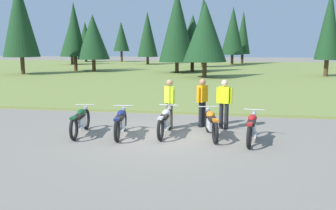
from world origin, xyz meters
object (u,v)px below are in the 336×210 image
at_px(rider_checking_bike, 224,101).
at_px(rider_near_row_end, 169,101).
at_px(motorcycle_navy, 121,122).
at_px(motorcycle_red, 252,127).
at_px(motorcycle_silver, 165,121).
at_px(motorcycle_orange, 211,123).
at_px(motorcycle_british_green, 80,121).
at_px(rider_in_hivis_vest, 202,100).

relative_size(rider_checking_bike, rider_near_row_end, 1.00).
distance_m(motorcycle_navy, motorcycle_red, 3.98).
bearing_deg(motorcycle_silver, rider_near_row_end, 91.11).
xyz_separation_m(motorcycle_red, rider_near_row_end, (-2.66, 1.29, 0.51)).
bearing_deg(motorcycle_orange, motorcycle_silver, 177.52).
bearing_deg(rider_near_row_end, rider_checking_bike, 7.93).
bearing_deg(motorcycle_orange, rider_near_row_end, 146.61).
distance_m(motorcycle_british_green, rider_checking_bike, 4.75).
bearing_deg(rider_in_hivis_vest, rider_checking_bike, -13.63).
relative_size(motorcycle_navy, motorcycle_silver, 1.00).
distance_m(motorcycle_navy, motorcycle_orange, 2.81).
relative_size(motorcycle_british_green, motorcycle_orange, 1.01).
relative_size(motorcycle_red, rider_near_row_end, 1.25).
height_order(motorcycle_orange, rider_in_hivis_vest, rider_in_hivis_vest).
bearing_deg(motorcycle_silver, motorcycle_navy, -165.11).
height_order(motorcycle_orange, motorcycle_red, same).
height_order(motorcycle_navy, motorcycle_red, same).
distance_m(motorcycle_silver, rider_checking_bike, 2.20).
bearing_deg(motorcycle_silver, motorcycle_british_green, -171.40).
bearing_deg(motorcycle_orange, rider_checking_bike, 73.63).
bearing_deg(motorcycle_silver, rider_in_hivis_vest, 51.69).
relative_size(motorcycle_navy, rider_checking_bike, 1.25).
height_order(motorcycle_british_green, rider_checking_bike, rider_checking_bike).
bearing_deg(motorcycle_navy, rider_in_hivis_vest, 35.20).
relative_size(rider_in_hivis_vest, rider_near_row_end, 1.00).
bearing_deg(motorcycle_silver, motorcycle_orange, -2.48).
distance_m(motorcycle_red, rider_near_row_end, 3.00).
xyz_separation_m(rider_in_hivis_vest, rider_near_row_end, (-1.07, -0.43, 0.00)).
bearing_deg(motorcycle_red, motorcycle_british_green, -179.84).
height_order(motorcycle_british_green, motorcycle_navy, same).
xyz_separation_m(rider_checking_bike, rider_near_row_end, (-1.82, -0.25, 0.00)).
height_order(motorcycle_british_green, motorcycle_orange, same).
bearing_deg(motorcycle_british_green, motorcycle_red, 0.16).
height_order(motorcycle_navy, motorcycle_orange, same).
bearing_deg(motorcycle_silver, motorcycle_red, -8.34).
bearing_deg(rider_checking_bike, motorcycle_british_green, -160.75).
height_order(motorcycle_red, rider_checking_bike, rider_checking_bike).
bearing_deg(motorcycle_orange, motorcycle_red, -15.20).
bearing_deg(motorcycle_navy, motorcycle_orange, 6.04).
xyz_separation_m(motorcycle_british_green, rider_in_hivis_vest, (3.71, 1.74, 0.51)).
relative_size(motorcycle_navy, rider_in_hivis_vest, 1.25).
bearing_deg(motorcycle_navy, motorcycle_red, -0.42).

